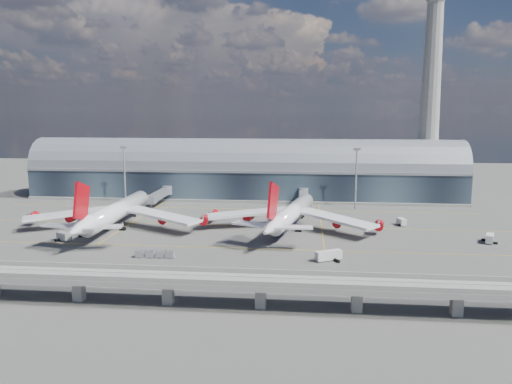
# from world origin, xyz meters

# --- Properties ---
(ground) EXTENTS (500.00, 500.00, 0.00)m
(ground) POSITION_xyz_m (0.00, 0.00, 0.00)
(ground) COLOR #474744
(ground) RESTS_ON ground
(taxi_lines) EXTENTS (200.00, 80.12, 0.01)m
(taxi_lines) POSITION_xyz_m (0.00, 22.11, 0.01)
(taxi_lines) COLOR gold
(taxi_lines) RESTS_ON ground
(terminal) EXTENTS (200.00, 30.00, 28.00)m
(terminal) POSITION_xyz_m (0.00, 77.99, 11.34)
(terminal) COLOR #1B222E
(terminal) RESTS_ON ground
(control_tower) EXTENTS (19.00, 19.00, 103.00)m
(control_tower) POSITION_xyz_m (85.00, 83.00, 51.64)
(control_tower) COLOR gray
(control_tower) RESTS_ON ground
(guideway) EXTENTS (220.00, 8.50, 7.20)m
(guideway) POSITION_xyz_m (-0.00, -55.00, 5.29)
(guideway) COLOR gray
(guideway) RESTS_ON ground
(floodlight_mast_left) EXTENTS (3.00, 0.70, 25.70)m
(floodlight_mast_left) POSITION_xyz_m (-50.00, 55.00, 13.63)
(floodlight_mast_left) COLOR gray
(floodlight_mast_left) RESTS_ON ground
(floodlight_mast_right) EXTENTS (3.00, 0.70, 25.70)m
(floodlight_mast_right) POSITION_xyz_m (50.00, 55.00, 13.63)
(floodlight_mast_right) COLOR gray
(floodlight_mast_right) RESTS_ON ground
(airliner_left) EXTENTS (65.69, 68.95, 21.07)m
(airliner_left) POSITION_xyz_m (-37.09, 9.95, 6.02)
(airliner_left) COLOR white
(airliner_left) RESTS_ON ground
(airliner_right) EXTENTS (62.34, 65.24, 20.82)m
(airliner_right) POSITION_xyz_m (24.21, 15.41, 5.40)
(airliner_right) COLOR white
(airliner_right) RESTS_ON ground
(jet_bridge_left) EXTENTS (4.40, 28.00, 7.25)m
(jet_bridge_left) POSITION_xyz_m (-33.61, 53.12, 5.18)
(jet_bridge_left) COLOR gray
(jet_bridge_left) RESTS_ON ground
(jet_bridge_right) EXTENTS (4.40, 32.00, 7.25)m
(jet_bridge_right) POSITION_xyz_m (28.06, 51.18, 5.18)
(jet_bridge_right) COLOR gray
(jet_bridge_right) RESTS_ON ground
(service_truck_0) EXTENTS (4.38, 6.89, 2.71)m
(service_truck_0) POSITION_xyz_m (-42.89, -0.05, 1.40)
(service_truck_0) COLOR silver
(service_truck_0) RESTS_ON ground
(service_truck_1) EXTENTS (5.08, 3.96, 2.68)m
(service_truck_1) POSITION_xyz_m (-47.71, -6.93, 1.35)
(service_truck_1) COLOR silver
(service_truck_1) RESTS_ON ground
(service_truck_2) EXTENTS (7.79, 5.56, 2.78)m
(service_truck_2) POSITION_xyz_m (35.72, -19.86, 1.45)
(service_truck_2) COLOR silver
(service_truck_2) RESTS_ON ground
(service_truck_3) EXTENTS (4.10, 6.06, 2.73)m
(service_truck_3) POSITION_xyz_m (87.00, 4.17, 1.40)
(service_truck_3) COLOR silver
(service_truck_3) RESTS_ON ground
(service_truck_4) EXTENTS (3.06, 4.81, 2.58)m
(service_truck_4) POSITION_xyz_m (63.81, 25.71, 1.30)
(service_truck_4) COLOR silver
(service_truck_4) RESTS_ON ground
(service_truck_5) EXTENTS (5.40, 4.79, 2.54)m
(service_truck_5) POSITION_xyz_m (22.49, 35.24, 1.30)
(service_truck_5) COLOR silver
(service_truck_5) RESTS_ON ground
(cargo_train_0) EXTENTS (11.31, 2.74, 1.87)m
(cargo_train_0) POSITION_xyz_m (27.04, -37.52, 0.97)
(cargo_train_0) COLOR gray
(cargo_train_0) RESTS_ON ground
(cargo_train_1) EXTENTS (11.40, 1.96, 1.90)m
(cargo_train_1) POSITION_xyz_m (-12.97, -22.15, 0.99)
(cargo_train_1) COLOR gray
(cargo_train_1) RESTS_ON ground
(cargo_train_2) EXTENTS (5.62, 2.22, 1.87)m
(cargo_train_2) POSITION_xyz_m (57.63, -36.38, 0.97)
(cargo_train_2) COLOR gray
(cargo_train_2) RESTS_ON ground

